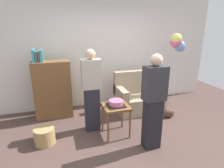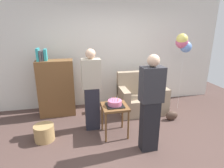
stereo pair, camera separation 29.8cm
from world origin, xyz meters
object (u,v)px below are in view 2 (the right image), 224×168
(person_blowing_candles, at_px, (92,90))
(handbag, at_px, (172,116))
(birthday_cake, at_px, (115,103))
(side_table, at_px, (115,110))
(bookshelf, at_px, (56,88))
(wicker_basket, at_px, (44,133))
(couch, at_px, (141,98))
(person_holding_cake, at_px, (151,104))
(balloon_bunch, at_px, (183,43))

(person_blowing_candles, bearing_deg, handbag, -17.00)
(birthday_cake, distance_m, handbag, 1.52)
(side_table, bearing_deg, bookshelf, 135.05)
(wicker_basket, bearing_deg, side_table, -3.43)
(couch, bearing_deg, bookshelf, 173.19)
(bookshelf, xyz_separation_m, person_blowing_candles, (0.73, -0.80, 0.16))
(side_table, height_order, birthday_cake, birthday_cake)
(bookshelf, distance_m, handbag, 2.70)
(person_holding_cake, relative_size, wicker_basket, 4.53)
(bookshelf, xyz_separation_m, side_table, (1.13, -1.12, -0.16))
(side_table, height_order, person_blowing_candles, person_blowing_candles)
(bookshelf, relative_size, handbag, 5.61)
(person_blowing_candles, distance_m, wicker_basket, 1.17)
(handbag, bearing_deg, wicker_basket, -175.32)
(person_holding_cake, height_order, wicker_basket, person_holding_cake)
(person_holding_cake, bearing_deg, balloon_bunch, -134.30)
(couch, relative_size, balloon_bunch, 0.59)
(birthday_cake, relative_size, handbag, 1.14)
(couch, distance_m, wicker_basket, 2.33)
(side_table, xyz_separation_m, balloon_bunch, (1.84, 0.89, 1.13))
(balloon_bunch, bearing_deg, couch, -179.98)
(wicker_basket, relative_size, balloon_bunch, 0.19)
(person_holding_cake, xyz_separation_m, handbag, (0.92, 0.85, -0.73))
(balloon_bunch, bearing_deg, side_table, -154.24)
(side_table, bearing_deg, birthday_cake, -125.67)
(bookshelf, relative_size, person_blowing_candles, 0.96)
(bookshelf, relative_size, balloon_bunch, 0.85)
(birthday_cake, relative_size, person_blowing_candles, 0.20)
(handbag, bearing_deg, couch, 131.21)
(couch, bearing_deg, person_holding_cake, -105.64)
(wicker_basket, height_order, balloon_bunch, balloon_bunch)
(bookshelf, bearing_deg, side_table, -44.95)
(side_table, relative_size, handbag, 2.16)
(side_table, relative_size, balloon_bunch, 0.33)
(person_blowing_candles, bearing_deg, birthday_cake, -55.72)
(bookshelf, xyz_separation_m, birthday_cake, (1.13, -1.12, -0.02))
(side_table, bearing_deg, balloon_bunch, 25.76)
(handbag, bearing_deg, person_holding_cake, -137.04)
(person_blowing_candles, xyz_separation_m, person_holding_cake, (0.85, -0.88, 0.00))
(bookshelf, xyz_separation_m, balloon_bunch, (2.96, -0.24, 0.97))
(bookshelf, distance_m, birthday_cake, 1.59)
(couch, bearing_deg, wicker_basket, -159.64)
(couch, bearing_deg, birthday_cake, -134.33)
(couch, xyz_separation_m, balloon_bunch, (0.97, 0.00, 1.30))
(couch, height_order, birthday_cake, couch)
(side_table, xyz_separation_m, person_blowing_candles, (-0.39, 0.32, 0.32))
(couch, height_order, handbag, couch)
(side_table, bearing_deg, person_holding_cake, -50.26)
(birthday_cake, distance_m, person_holding_cake, 0.74)
(person_blowing_candles, bearing_deg, balloon_bunch, -2.03)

